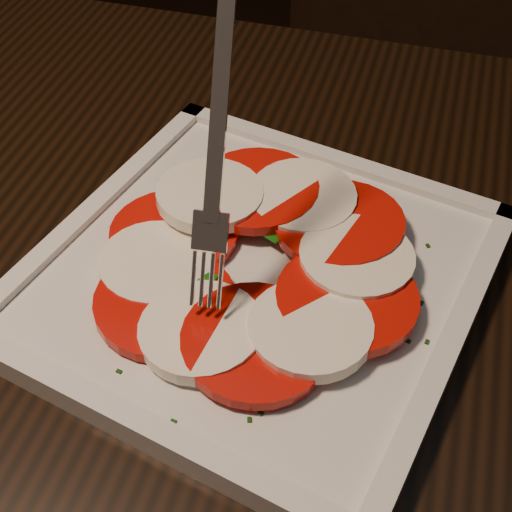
% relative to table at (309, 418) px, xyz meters
% --- Properties ---
extents(table, '(1.22, 0.83, 0.75)m').
position_rel_table_xyz_m(table, '(0.00, 0.00, 0.00)').
color(table, black).
rests_on(table, ground).
extents(chair, '(0.47, 0.47, 0.93)m').
position_rel_table_xyz_m(chair, '(-0.05, 0.76, -0.12)').
color(chair, black).
rests_on(chair, ground).
extents(plate, '(0.34, 0.34, 0.01)m').
position_rel_table_xyz_m(plate, '(-0.05, 0.03, 0.11)').
color(plate, silver).
rests_on(plate, table).
extents(caprese_salad, '(0.24, 0.24, 0.03)m').
position_rel_table_xyz_m(caprese_salad, '(-0.05, 0.03, 0.12)').
color(caprese_salad, red).
rests_on(caprese_salad, plate).
extents(fork, '(0.05, 0.11, 0.17)m').
position_rel_table_xyz_m(fork, '(-0.08, 0.04, 0.22)').
color(fork, white).
rests_on(fork, caprese_salad).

